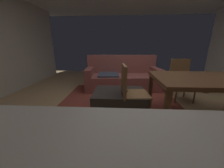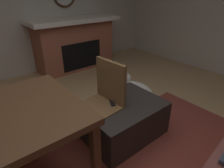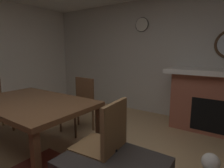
{
  "view_description": "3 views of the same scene",
  "coord_description": "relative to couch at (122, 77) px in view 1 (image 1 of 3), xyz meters",
  "views": [
    {
      "loc": [
        -0.38,
        -2.41,
        1.22
      ],
      "look_at": [
        -0.47,
        -0.84,
        0.75
      ],
      "focal_mm": 20.62,
      "sensor_mm": 36.0,
      "label": 1
    },
    {
      "loc": [
        0.89,
        1.1,
        1.61
      ],
      "look_at": [
        -0.31,
        -0.37,
        0.66
      ],
      "focal_mm": 30.31,
      "sensor_mm": 36.0,
      "label": 2
    },
    {
      "loc": [
        -1.22,
        1.0,
        1.4
      ],
      "look_at": [
        -0.22,
        -0.46,
        1.08
      ],
      "focal_mm": 29.64,
      "sensor_mm": 36.0,
      "label": 3
    }
  ],
  "objects": [
    {
      "name": "dining_chair_west",
      "position": [
        0.09,
        -1.65,
        0.19
      ],
      "size": [
        0.47,
        0.47,
        0.93
      ],
      "color": "brown",
      "rests_on": "ground"
    },
    {
      "name": "small_dog",
      "position": [
        -0.83,
        -2.04,
        -0.14
      ],
      "size": [
        0.33,
        0.61,
        0.34
      ],
      "color": "silver",
      "rests_on": "ground"
    },
    {
      "name": "couch",
      "position": [
        0.0,
        0.0,
        0.0
      ],
      "size": [
        2.13,
        1.06,
        0.95
      ],
      "color": "#8C4C47",
      "rests_on": "ground"
    },
    {
      "name": "dining_chair_north",
      "position": [
        1.33,
        -0.72,
        0.19
      ],
      "size": [
        0.46,
        0.46,
        0.93
      ],
      "color": "brown",
      "rests_on": "ground"
    },
    {
      "name": "floor",
      "position": [
        0.29,
        -1.28,
        -0.33
      ],
      "size": [
        7.86,
        7.86,
        0.0
      ],
      "primitive_type": "plane",
      "color": "tan"
    },
    {
      "name": "potted_plant",
      "position": [
        2.26,
        -0.24,
        0.01
      ],
      "size": [
        0.4,
        0.4,
        0.59
      ],
      "color": "brown",
      "rests_on": "ground"
    },
    {
      "name": "dining_table",
      "position": [
        1.34,
        -1.65,
        0.34
      ],
      "size": [
        1.7,
        1.07,
        0.74
      ],
      "color": "brown",
      "rests_on": "ground"
    },
    {
      "name": "tv_remote",
      "position": [
        0.02,
        -1.6,
        0.12
      ],
      "size": [
        0.12,
        0.16,
        0.02
      ],
      "primitive_type": "cube",
      "rotation": [
        0.0,
        0.0,
        -0.49
      ],
      "color": "black",
      "rests_on": "ottoman_coffee_table"
    },
    {
      "name": "ottoman_coffee_table",
      "position": [
        -0.08,
        -1.53,
        -0.11
      ],
      "size": [
        0.91,
        0.71,
        0.44
      ],
      "primitive_type": "cube",
      "color": "#2D2826",
      "rests_on": "ground"
    },
    {
      "name": "area_rug",
      "position": [
        -0.08,
        -0.8,
        -0.32
      ],
      "size": [
        2.6,
        2.0,
        0.01
      ],
      "primitive_type": "cube",
      "color": "brown",
      "rests_on": "ground"
    }
  ]
}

